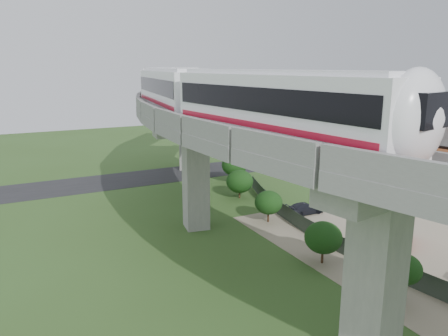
{
  "coord_description": "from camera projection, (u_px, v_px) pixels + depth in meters",
  "views": [
    {
      "loc": [
        -14.07,
        -23.81,
        14.22
      ],
      "look_at": [
        -0.82,
        1.67,
        7.5
      ],
      "focal_mm": 35.0,
      "sensor_mm": 36.0,
      "label": 1
    }
  ],
  "objects": [
    {
      "name": "tree_0",
      "position": [
        234.0,
        165.0,
        54.01
      ],
      "size": [
        3.14,
        3.14,
        3.6
      ],
      "color": "#382314",
      "rests_on": "ground"
    },
    {
      "name": "tree_3",
      "position": [
        323.0,
        238.0,
        31.8
      ],
      "size": [
        2.76,
        2.76,
        3.21
      ],
      "color": "#382314",
      "rests_on": "ground"
    },
    {
      "name": "tree_2",
      "position": [
        269.0,
        203.0,
        40.34
      ],
      "size": [
        2.59,
        2.59,
        3.02
      ],
      "color": "#382314",
      "rests_on": "ground"
    },
    {
      "name": "car_red",
      "position": [
        402.0,
        235.0,
        35.69
      ],
      "size": [
        3.97,
        3.7,
        1.33
      ],
      "primitive_type": "imported",
      "rotation": [
        0.0,
        0.0,
        -0.86
      ],
      "color": "#9F0E19",
      "rests_on": "dirt_lot"
    },
    {
      "name": "ground",
      "position": [
        246.0,
        277.0,
        30.13
      ],
      "size": [
        160.0,
        160.0,
        0.0
      ],
      "primitive_type": "plane",
      "color": "#355321",
      "rests_on": "ground"
    },
    {
      "name": "viaduct",
      "position": [
        296.0,
        144.0,
        29.79
      ],
      "size": [
        19.58,
        73.98,
        11.4
      ],
      "color": "#99968E",
      "rests_on": "ground"
    },
    {
      "name": "asphalt_road",
      "position": [
        128.0,
        179.0,
        56.04
      ],
      "size": [
        60.0,
        8.0,
        0.03
      ],
      "primitive_type": "cube",
      "color": "#232326",
      "rests_on": "ground"
    },
    {
      "name": "metro_train",
      "position": [
        187.0,
        86.0,
        42.05
      ],
      "size": [
        20.36,
        59.09,
        3.64
      ],
      "color": "white",
      "rests_on": "ground"
    },
    {
      "name": "tree_4",
      "position": [
        404.0,
        269.0,
        26.44
      ],
      "size": [
        2.2,
        2.2,
        3.16
      ],
      "color": "#382314",
      "rests_on": "ground"
    },
    {
      "name": "fence",
      "position": [
        353.0,
        242.0,
        34.34
      ],
      "size": [
        3.87,
        38.73,
        1.5
      ],
      "color": "#2D382D",
      "rests_on": "ground"
    },
    {
      "name": "car_dark",
      "position": [
        305.0,
        208.0,
        42.82
      ],
      "size": [
        3.92,
        1.62,
        1.13
      ],
      "primitive_type": "imported",
      "rotation": [
        0.0,
        0.0,
        1.58
      ],
      "color": "black",
      "rests_on": "dirt_lot"
    },
    {
      "name": "dirt_lot",
      "position": [
        410.0,
        249.0,
        34.69
      ],
      "size": [
        18.0,
        26.0,
        0.04
      ],
      "primitive_type": "cube",
      "color": "gray",
      "rests_on": "ground"
    },
    {
      "name": "tree_1",
      "position": [
        240.0,
        181.0,
        47.8
      ],
      "size": [
        2.97,
        2.97,
        3.16
      ],
      "color": "#382314",
      "rests_on": "ground"
    }
  ]
}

